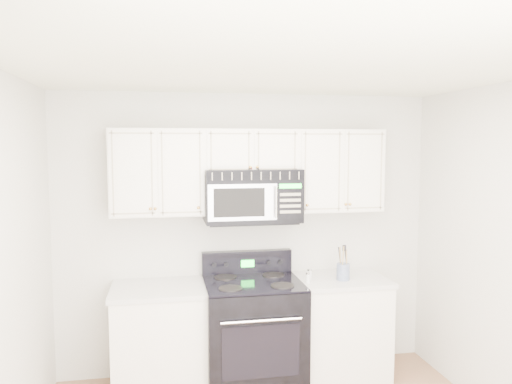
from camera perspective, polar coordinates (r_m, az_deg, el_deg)
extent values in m
cube|color=silver|center=(2.96, 4.80, 14.47)|extent=(3.50, 3.50, 0.01)
cube|color=silver|center=(4.71, -1.01, -4.76)|extent=(3.50, 0.01, 2.60)
cube|color=silver|center=(4.58, -10.63, -16.35)|extent=(0.82, 0.63, 0.88)
cube|color=silver|center=(4.43, -10.74, -10.82)|extent=(0.86, 0.65, 0.04)
cube|color=black|center=(4.78, -10.55, -20.53)|extent=(0.82, 0.55, 0.10)
cube|color=silver|center=(4.84, 9.37, -15.10)|extent=(0.82, 0.63, 0.88)
cube|color=silver|center=(4.70, 9.46, -9.85)|extent=(0.86, 0.65, 0.04)
cube|color=black|center=(5.03, 9.13, -19.12)|extent=(0.82, 0.55, 0.10)
cube|color=black|center=(4.60, -0.35, -15.93)|extent=(0.85, 0.72, 0.92)
cube|color=black|center=(4.27, 0.58, -17.81)|extent=(0.65, 0.01, 0.45)
cylinder|color=silver|center=(4.14, 0.65, -14.51)|extent=(0.67, 0.02, 0.02)
cube|color=black|center=(4.45, -0.35, -10.34)|extent=(0.85, 0.72, 0.02)
cube|color=black|center=(4.73, -1.05, -8.05)|extent=(0.85, 0.08, 0.22)
cube|color=#1BFA33|center=(4.68, -0.96, -8.18)|extent=(0.12, 0.00, 0.07)
cube|color=silver|center=(4.41, -11.22, 2.23)|extent=(0.80, 0.33, 0.75)
cube|color=silver|center=(4.69, 9.24, 2.45)|extent=(0.80, 0.33, 0.75)
cube|color=silver|center=(4.48, -0.68, 4.68)|extent=(0.84, 0.33, 0.39)
sphere|color=gold|center=(4.25, -11.44, -1.88)|extent=(0.03, 0.03, 0.03)
sphere|color=gold|center=(4.26, -6.60, -1.79)|extent=(0.03, 0.03, 0.03)
sphere|color=gold|center=(4.43, 5.88, -1.51)|extent=(0.03, 0.03, 0.03)
sphere|color=gold|center=(4.55, 10.23, -1.39)|extent=(0.03, 0.03, 0.03)
sphere|color=gold|center=(4.29, -0.63, 2.85)|extent=(0.03, 0.03, 0.03)
sphere|color=gold|center=(4.30, 0.15, 2.85)|extent=(0.03, 0.03, 0.03)
cylinder|color=#AC1229|center=(4.29, -0.47, 2.20)|extent=(0.00, 0.00, 0.10)
sphere|color=gold|center=(4.30, -0.47, 1.49)|extent=(0.03, 0.03, 0.03)
cube|color=black|center=(4.45, -0.47, -0.35)|extent=(0.85, 0.42, 0.47)
cube|color=tan|center=(4.24, 0.02, 1.85)|extent=(0.83, 0.01, 0.08)
cube|color=#AEAFB7|center=(4.23, -1.52, -1.20)|extent=(0.59, 0.01, 0.31)
cube|color=black|center=(4.21, -1.91, -1.22)|extent=(0.44, 0.01, 0.25)
cube|color=black|center=(4.31, 3.93, -1.08)|extent=(0.23, 0.01, 0.31)
cube|color=#1BFA33|center=(4.29, 3.96, 0.69)|extent=(0.19, 0.00, 0.04)
cylinder|color=silver|center=(4.24, 2.32, -1.18)|extent=(0.02, 0.02, 0.27)
cylinder|color=slate|center=(4.61, 9.92, -8.97)|extent=(0.12, 0.12, 0.15)
cylinder|color=#987B49|center=(4.60, 10.32, -8.05)|extent=(0.01, 0.01, 0.26)
cylinder|color=black|center=(4.61, 9.62, -7.89)|extent=(0.01, 0.01, 0.28)
cylinder|color=#987B49|center=(4.55, 9.88, -7.93)|extent=(0.01, 0.01, 0.29)
cylinder|color=black|center=(4.60, 10.32, -8.05)|extent=(0.01, 0.01, 0.26)
cylinder|color=#987B49|center=(4.61, 9.62, -7.89)|extent=(0.01, 0.01, 0.28)
cylinder|color=silver|center=(4.48, 5.95, -9.80)|extent=(0.04, 0.04, 0.08)
cylinder|color=silver|center=(4.47, 5.96, -9.22)|extent=(0.04, 0.04, 0.01)
cylinder|color=silver|center=(4.57, 6.15, -9.44)|extent=(0.04, 0.04, 0.08)
cylinder|color=silver|center=(4.56, 6.16, -8.83)|extent=(0.04, 0.04, 0.02)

